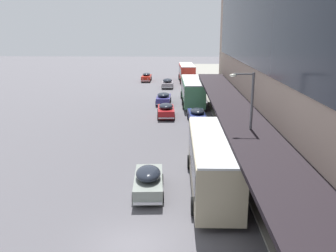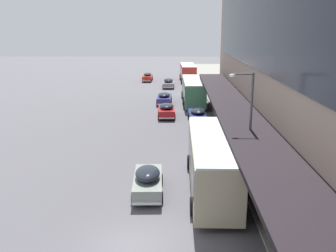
% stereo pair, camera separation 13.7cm
% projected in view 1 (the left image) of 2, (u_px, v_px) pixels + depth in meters
% --- Properties ---
extents(ground, '(240.00, 240.00, 0.00)m').
position_uv_depth(ground, '(134.00, 246.00, 16.99)').
color(ground, '#545157').
extents(transit_bus_kerbside_front, '(2.72, 10.46, 3.38)m').
position_uv_depth(transit_bus_kerbside_front, '(212.00, 160.00, 22.45)').
color(transit_bus_kerbside_front, tan).
rests_on(transit_bus_kerbside_front, ground).
extents(transit_bus_kerbside_rear, '(3.07, 9.68, 3.19)m').
position_uv_depth(transit_bus_kerbside_rear, '(187.00, 72.00, 69.44)').
color(transit_bus_kerbside_rear, '#B22E25').
rests_on(transit_bus_kerbside_rear, ground).
extents(transit_bus_kerbside_far, '(2.99, 11.33, 3.16)m').
position_uv_depth(transit_bus_kerbside_far, '(192.00, 90.00, 49.08)').
color(transit_bus_kerbside_far, '#488B5D').
rests_on(transit_bus_kerbside_far, ground).
extents(sedan_far_back, '(1.99, 4.59, 1.56)m').
position_uv_depth(sedan_far_back, '(167.00, 83.00, 62.57)').
color(sedan_far_back, gray).
rests_on(sedan_far_back, ground).
extents(sedan_oncoming_front, '(1.79, 4.68, 1.55)m').
position_uv_depth(sedan_oncoming_front, '(146.00, 77.00, 70.36)').
color(sedan_oncoming_front, '#B01D11').
rests_on(sedan_oncoming_front, ground).
extents(sedan_trailing_mid, '(2.00, 4.85, 1.57)m').
position_uv_depth(sedan_trailing_mid, '(197.00, 115.00, 39.23)').
color(sedan_trailing_mid, navy).
rests_on(sedan_trailing_mid, ground).
extents(sedan_trailing_near, '(1.97, 4.59, 1.66)m').
position_uv_depth(sedan_trailing_near, '(148.00, 181.00, 22.28)').
color(sedan_trailing_near, gray).
rests_on(sedan_trailing_near, ground).
extents(sedan_lead_mid, '(2.07, 4.54, 1.57)m').
position_uv_depth(sedan_lead_mid, '(166.00, 110.00, 41.69)').
color(sedan_lead_mid, '#AC1A1D').
rests_on(sedan_lead_mid, ground).
extents(sedan_second_mid, '(1.96, 4.48, 1.52)m').
position_uv_depth(sedan_second_mid, '(164.00, 98.00, 48.96)').
color(sedan_second_mid, navy).
rests_on(sedan_second_mid, ground).
extents(pedestrian_at_kerb, '(0.62, 0.33, 1.86)m').
position_uv_depth(pedestrian_at_kerb, '(310.00, 224.00, 16.55)').
color(pedestrian_at_kerb, '#371B1D').
rests_on(pedestrian_at_kerb, sidewalk_kerb).
extents(street_lamp, '(1.50, 0.28, 6.93)m').
position_uv_depth(street_lamp, '(248.00, 120.00, 22.74)').
color(street_lamp, '#4C4C51').
rests_on(street_lamp, sidewalk_kerb).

